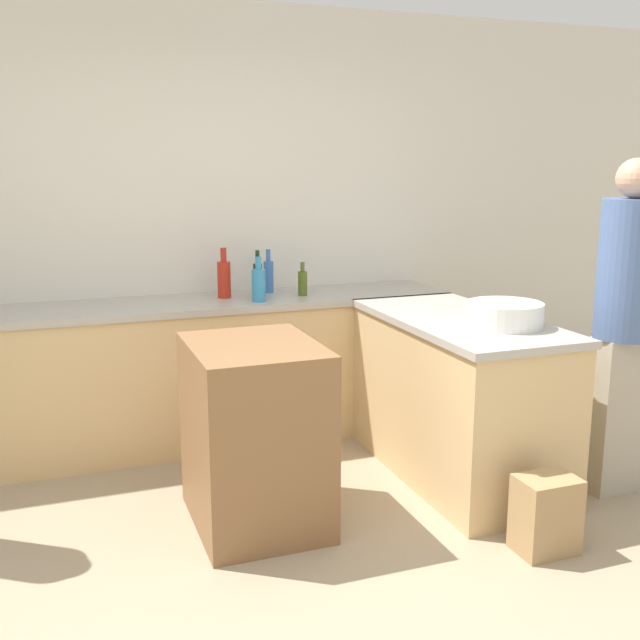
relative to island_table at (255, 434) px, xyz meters
The scene contains 13 objects.
ground_plane 0.91m from the island_table, 83.98° to the right, with size 14.00×14.00×0.00m, color tan.
wall_back 1.73m from the island_table, 86.79° to the left, with size 8.00×0.06×2.70m.
counter_back 1.16m from the island_table, 85.91° to the left, with size 2.94×0.61×0.90m.
counter_peninsula 1.22m from the island_table, ahead, with size 0.69×1.42×0.90m.
island_table is the anchor object (origin of this frame).
mixing_bowl 1.41m from the island_table, ahead, with size 0.39×0.39×0.12m.
olive_oil_bottle 1.38m from the island_table, 60.54° to the left, with size 0.06×0.06×0.21m.
wine_bottle_dark 1.31m from the island_table, 73.25° to the left, with size 0.06×0.06×0.30m.
hot_sauce_bottle 1.34m from the island_table, 83.16° to the left, with size 0.08×0.08×0.31m.
water_bottle_blue 1.48m from the island_table, 70.52° to the left, with size 0.06×0.06×0.28m.
dish_soap_bottle 1.19m from the island_table, 72.83° to the left, with size 0.08×0.08×0.27m.
person_at_peninsula 1.98m from the island_table, ahead, with size 0.31×0.31×1.75m.
paper_bag 1.39m from the island_table, 32.72° to the right, with size 0.27×0.20×0.35m.
Camera 1 is at (-0.97, -2.51, 1.73)m, focal length 42.00 mm.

